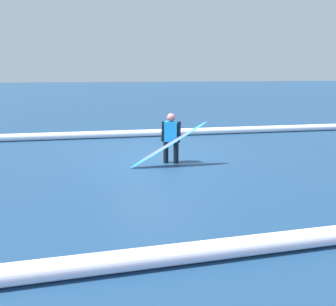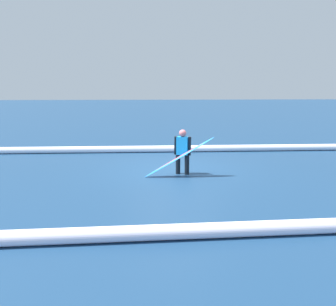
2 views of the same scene
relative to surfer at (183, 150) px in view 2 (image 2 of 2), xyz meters
name	(u,v)px [view 2 (image 2 of 2)]	position (x,y,z in m)	size (l,w,h in m)	color
ground_plane	(171,169)	(0.27, -0.67, -0.75)	(173.39, 173.39, 0.00)	navy
surfer	(183,150)	(0.00, 0.00, 0.00)	(0.49, 0.35, 1.36)	black
surfboard	(179,157)	(0.13, 0.32, -0.17)	(2.05, 0.36, 1.21)	#268CE5
wave_crest_foreground	(177,149)	(-0.29, -3.88, -0.62)	(0.27, 0.27, 22.79)	white
wave_crest_midground	(74,236)	(2.43, 4.69, -0.62)	(0.27, 0.27, 15.36)	white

